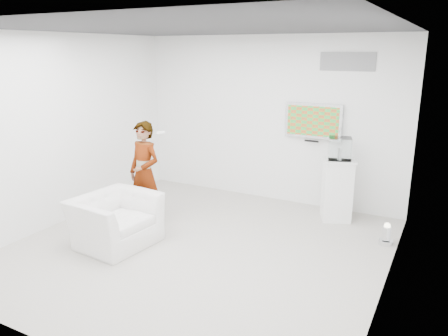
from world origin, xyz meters
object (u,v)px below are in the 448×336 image
Objects in this scene: tv at (313,121)px; pedestal at (337,189)px; floor_uplight at (386,234)px; person at (145,173)px; armchair at (115,220)px.

pedestal is (0.59, -0.43, -1.04)m from tv.
pedestal is at bearing -36.44° from tv.
pedestal is at bearing 144.50° from floor_uplight.
tv is 3.01m from person.
person is 1.02m from armchair.
tv reaches higher than person.
armchair is (0.14, -0.90, -0.47)m from person.
person is 5.30× the size of floor_uplight.
tv is 1.27m from pedestal.
armchair is at bearing -124.47° from tv.
pedestal is 3.29× the size of floor_uplight.
floor_uplight is at bearing -35.87° from tv.
tv reaches higher than armchair.
tv is 0.60× the size of person.
person is 3.80m from floor_uplight.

